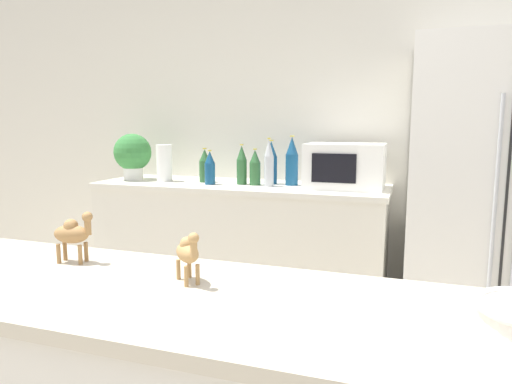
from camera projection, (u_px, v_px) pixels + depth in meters
name	position (u px, v px, depth m)	size (l,w,h in m)	color
wall_back	(325.00, 133.00, 3.18)	(8.00, 0.06, 2.55)	silver
back_counter	(240.00, 251.00, 3.16)	(1.98, 0.63, 0.94)	silver
refrigerator	(493.00, 203.00, 2.54)	(0.91, 0.72, 1.80)	silver
potted_plant	(133.00, 154.00, 3.29)	(0.27, 0.27, 0.33)	silver
paper_towel_roll	(164.00, 163.00, 3.21)	(0.11, 0.11, 0.26)	white
microwave	(345.00, 166.00, 2.86)	(0.48, 0.37, 0.28)	white
back_bottle_0	(271.00, 163.00, 3.06)	(0.08, 0.08, 0.30)	navy
back_bottle_1	(205.00, 166.00, 3.17)	(0.08, 0.08, 0.24)	#2D6033
back_bottle_2	(255.00, 168.00, 3.01)	(0.07, 0.07, 0.24)	#2D6033
back_bottle_3	(210.00, 168.00, 3.04)	(0.07, 0.07, 0.23)	navy
back_bottle_4	(292.00, 162.00, 2.99)	(0.08, 0.08, 0.33)	navy
back_bottle_5	(269.00, 163.00, 2.94)	(0.06, 0.06, 0.31)	#B2B7BC
back_bottle_6	(242.00, 165.00, 3.04)	(0.07, 0.07, 0.27)	#2D6033
camel_figurine	(73.00, 233.00, 1.37)	(0.13, 0.07, 0.16)	olive
camel_figurine_second	(188.00, 252.00, 1.19)	(0.11, 0.11, 0.14)	#A87F4C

